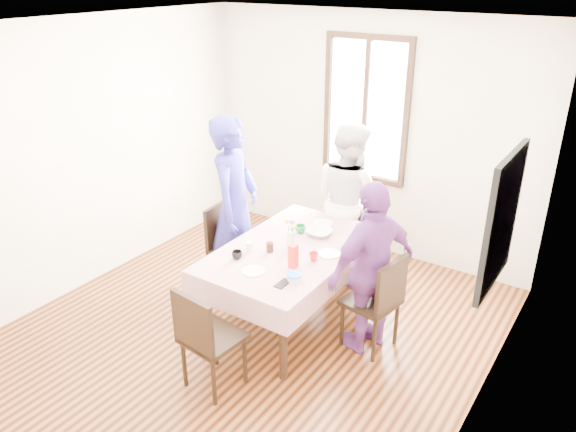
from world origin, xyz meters
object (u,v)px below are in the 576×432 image
Objects in this scene: dining_table at (291,285)px; person_right at (371,268)px; chair_near at (213,337)px; chair_left at (234,249)px; chair_far at (347,234)px; person_left at (234,207)px; person_far at (348,201)px; chair_right at (371,301)px.

person_right reaches higher than dining_table.
chair_left is at bearing 128.27° from chair_near.
chair_far is at bearing 95.83° from chair_near.
person_left is 1.09× the size of person_far.
chair_far is 0.58× the size of person_right.
chair_left is at bearing 73.26° from person_far.
person_left is at bearing 169.02° from dining_table.
person_right is at bearing 3.70° from dining_table.
person_far reaches higher than chair_left.
person_right is (0.78, 0.05, 0.40)m from dining_table.
person_far is at bearing 134.68° from chair_left.
person_far is at bearing -121.73° from person_right.
chair_near is 0.49× the size of person_left.
chair_far is 0.39m from person_far.
dining_table is at bearing 74.50° from chair_left.
dining_table is 1.03× the size of person_right.
chair_right is 0.58× the size of person_right.
chair_left is at bearing 54.48° from chair_far.
chair_left is at bearing 169.31° from dining_table.
dining_table is 1.76× the size of chair_left.
dining_table is at bearing 102.59° from chair_right.
chair_left and chair_near have the same top height.
chair_far is at bearing 135.28° from chair_left.
person_far is 1.29m from person_right.
chair_right is 0.49× the size of person_left.
dining_table is at bearing 95.83° from chair_near.
chair_left is 1.00× the size of chair_right.
person_left reaches higher than person_far.
chair_left and chair_right have the same top height.
person_far is (-0.80, 1.03, 0.39)m from chair_right.
chair_right is (1.60, -0.10, 0.00)m from chair_left.
chair_near is at bearing 113.76° from person_far.
person_far is at bearing -56.63° from person_left.
dining_table is 1.18m from person_far.
chair_near is at bearing -90.00° from dining_table.
person_far reaches higher than chair_near.
chair_left is 0.47m from person_left.
chair_near is 1.43m from person_right.
chair_left is 0.49× the size of person_left.
chair_right is 1.36m from person_far.
chair_right is at bearing 111.38° from person_right.
chair_left and chair_far have the same top height.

